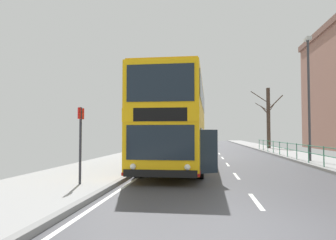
% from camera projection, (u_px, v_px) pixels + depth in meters
% --- Properties ---
extents(ground, '(15.80, 140.00, 0.20)m').
position_uv_depth(ground, '(239.00, 230.00, 5.51)').
color(ground, '#414146').
extents(double_decker_bus_main, '(3.29, 10.96, 4.34)m').
position_uv_depth(double_decker_bus_main, '(177.00, 123.00, 15.48)').
color(double_decker_bus_main, '#F4B20F').
rests_on(double_decker_bus_main, ground).
extents(pedestrian_railing_far_kerb, '(0.05, 26.45, 1.00)m').
position_uv_depth(pedestrian_railing_far_kerb, '(297.00, 149.00, 19.34)').
color(pedestrian_railing_far_kerb, '#236B4C').
rests_on(pedestrian_railing_far_kerb, ground).
extents(bus_stop_sign_near, '(0.08, 0.44, 2.47)m').
position_uv_depth(bus_stop_sign_near, '(81.00, 136.00, 9.95)').
color(bus_stop_sign_near, '#2D2D33').
rests_on(bus_stop_sign_near, ground).
extents(street_lamp_far_side, '(0.28, 0.60, 7.44)m').
position_uv_depth(street_lamp_far_side, '(309.00, 88.00, 18.51)').
color(street_lamp_far_side, '#38383D').
rests_on(street_lamp_far_side, ground).
extents(bare_tree_far_00, '(3.47, 1.96, 6.78)m').
position_uv_depth(bare_tree_far_00, '(268.00, 117.00, 34.70)').
color(bare_tree_far_00, '#423328').
rests_on(bare_tree_far_00, ground).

